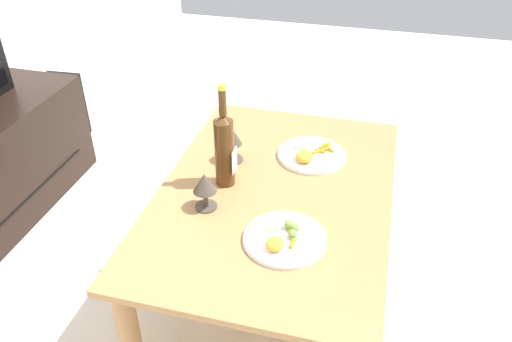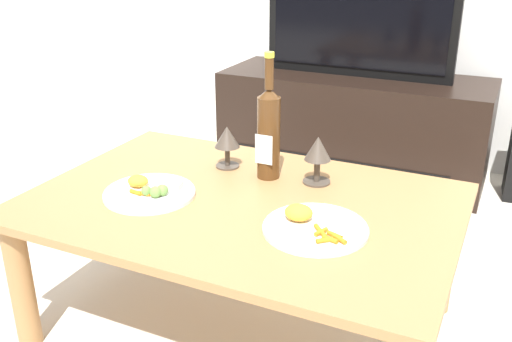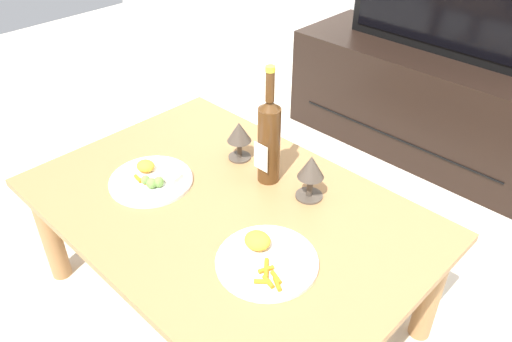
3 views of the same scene
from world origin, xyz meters
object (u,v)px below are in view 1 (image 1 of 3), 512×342
at_px(dining_table, 275,204).
at_px(goblet_right, 232,138).
at_px(goblet_left, 205,185).
at_px(wine_bottle, 224,147).
at_px(dinner_plate_left, 284,238).
at_px(floor_speaker, 62,109).
at_px(dinner_plate_right, 311,155).

xyz_separation_m(dining_table, goblet_right, (0.15, 0.21, 0.17)).
bearing_deg(goblet_left, goblet_right, -0.00).
height_order(wine_bottle, goblet_right, wine_bottle).
bearing_deg(dinner_plate_left, floor_speaker, 55.68).
relative_size(dining_table, dinner_plate_left, 4.55).
bearing_deg(wine_bottle, dinner_plate_left, -132.70).
height_order(wine_bottle, dinner_plate_right, wine_bottle).
xyz_separation_m(dining_table, floor_speaker, (0.78, 1.43, -0.18)).
bearing_deg(dinner_plate_right, dining_table, 161.23).
bearing_deg(goblet_left, dinner_plate_right, -35.94).
height_order(dining_table, dinner_plate_right, dinner_plate_right).
bearing_deg(dining_table, goblet_left, 126.58).
xyz_separation_m(wine_bottle, goblet_right, (0.15, 0.02, -0.05)).
xyz_separation_m(floor_speaker, wine_bottle, (-0.78, -1.24, 0.40)).
distance_m(floor_speaker, dinner_plate_left, 1.85).
relative_size(goblet_left, dinner_plate_right, 0.51).
bearing_deg(dinner_plate_left, dinner_plate_right, 0.15).
xyz_separation_m(wine_bottle, goblet_left, (-0.15, 0.02, -0.06)).
xyz_separation_m(dining_table, dinner_plate_left, (-0.26, -0.09, 0.08)).
bearing_deg(dinner_plate_right, goblet_left, 144.06).
relative_size(goblet_right, dinner_plate_right, 0.55).
xyz_separation_m(dining_table, wine_bottle, (-0.00, 0.19, 0.22)).
distance_m(dinner_plate_left, dinner_plate_right, 0.51).
height_order(floor_speaker, dinner_plate_left, dinner_plate_left).
bearing_deg(goblet_right, dining_table, -126.01).
xyz_separation_m(dining_table, goblet_left, (-0.16, 0.21, 0.16)).
xyz_separation_m(goblet_left, dinner_plate_right, (0.41, -0.30, -0.08)).
bearing_deg(goblet_right, dinner_plate_left, -143.99).
bearing_deg(goblet_right, goblet_left, 180.00).
xyz_separation_m(goblet_right, dinner_plate_right, (0.10, -0.30, -0.09)).
xyz_separation_m(dinner_plate_left, dinner_plate_right, (0.51, 0.00, 0.00)).
xyz_separation_m(floor_speaker, dinner_plate_right, (-0.52, -1.51, 0.26)).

